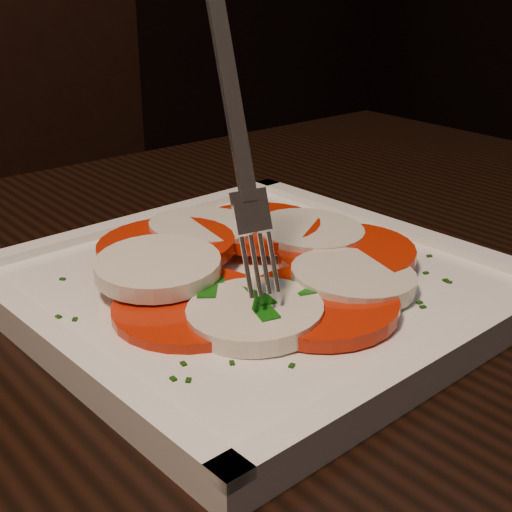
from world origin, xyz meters
name	(u,v)px	position (x,y,z in m)	size (l,w,h in m)	color
chair	(52,251)	(-0.12, 0.81, 0.53)	(0.43, 0.43, 0.93)	black
plate	(256,289)	(-0.19, 0.13, 0.76)	(0.28, 0.28, 0.01)	white
caprese_salad	(256,264)	(-0.19, 0.13, 0.77)	(0.24, 0.22, 0.03)	red
fork	(229,119)	(-0.22, 0.12, 0.87)	(0.03, 0.07, 0.17)	white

